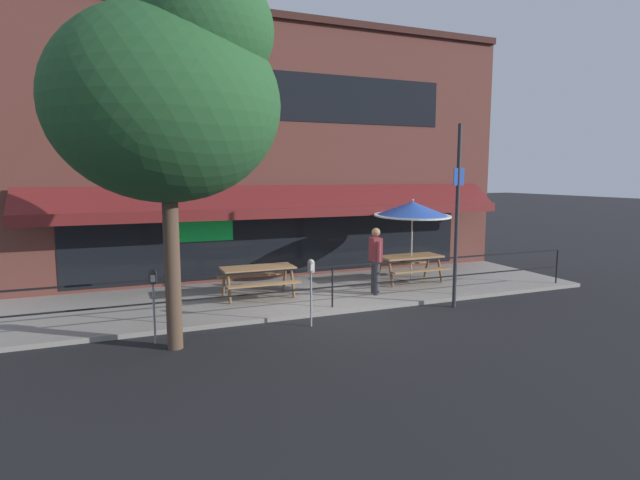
# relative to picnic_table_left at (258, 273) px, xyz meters

# --- Properties ---
(ground_plane) EXTENTS (120.00, 120.00, 0.00)m
(ground_plane) POSITION_rel_picnic_table_left_xyz_m (1.34, -1.89, -0.71)
(ground_plane) COLOR black
(patio_deck) EXTENTS (15.00, 4.00, 0.10)m
(patio_deck) POSITION_rel_picnic_table_left_xyz_m (1.34, 0.11, -0.66)
(patio_deck) COLOR gray
(patio_deck) RESTS_ON ground
(restaurant_building) EXTENTS (15.00, 1.60, 7.68)m
(restaurant_building) POSITION_rel_picnic_table_left_xyz_m (1.34, 2.34, 3.11)
(restaurant_building) COLOR brown
(restaurant_building) RESTS_ON ground
(patio_railing) EXTENTS (13.84, 0.04, 0.97)m
(patio_railing) POSITION_rel_picnic_table_left_xyz_m (1.34, -1.59, 0.09)
(patio_railing) COLOR black
(patio_railing) RESTS_ON patio_deck
(picnic_table_left) EXTENTS (1.80, 1.42, 0.76)m
(picnic_table_left) POSITION_rel_picnic_table_left_xyz_m (0.00, 0.00, 0.00)
(picnic_table_left) COLOR #997047
(picnic_table_left) RESTS_ON patio_deck
(picnic_table_centre) EXTENTS (1.80, 1.42, 0.76)m
(picnic_table_centre) POSITION_rel_picnic_table_left_xyz_m (4.47, 0.09, 0.00)
(picnic_table_centre) COLOR #997047
(picnic_table_centre) RESTS_ON patio_deck
(patio_umbrella_centre) EXTENTS (2.14, 2.14, 2.38)m
(patio_umbrella_centre) POSITION_rel_picnic_table_left_xyz_m (4.47, 0.02, 1.47)
(patio_umbrella_centre) COLOR #B7B2A8
(patio_umbrella_centre) RESTS_ON patio_deck
(pedestrian_walking) EXTENTS (0.30, 0.61, 1.71)m
(pedestrian_walking) POSITION_rel_picnic_table_left_xyz_m (2.87, -0.82, 0.35)
(pedestrian_walking) COLOR #333338
(pedestrian_walking) RESTS_ON patio_deck
(parking_meter_near) EXTENTS (0.15, 0.16, 1.42)m
(parking_meter_near) POSITION_rel_picnic_table_left_xyz_m (-2.63, -2.39, 0.44)
(parking_meter_near) COLOR gray
(parking_meter_near) RESTS_ON ground
(parking_meter_far) EXTENTS (0.15, 0.16, 1.42)m
(parking_meter_far) POSITION_rel_picnic_table_left_xyz_m (0.47, -2.48, 0.44)
(parking_meter_far) COLOR gray
(parking_meter_far) RESTS_ON ground
(street_sign_pole) EXTENTS (0.28, 0.09, 4.30)m
(street_sign_pole) POSITION_rel_picnic_table_left_xyz_m (4.18, -2.34, 1.50)
(street_sign_pole) COLOR #2D2D33
(street_sign_pole) RESTS_ON ground
(street_tree_curbside) EXTENTS (3.96, 3.57, 6.62)m
(street_tree_curbside) POSITION_rel_picnic_table_left_xyz_m (-2.19, -2.86, 3.85)
(street_tree_curbside) COLOR brown
(street_tree_curbside) RESTS_ON ground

